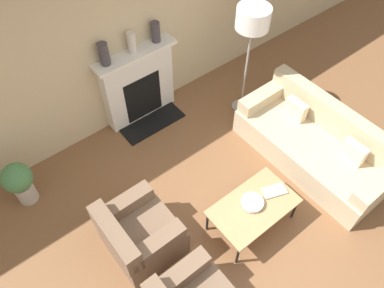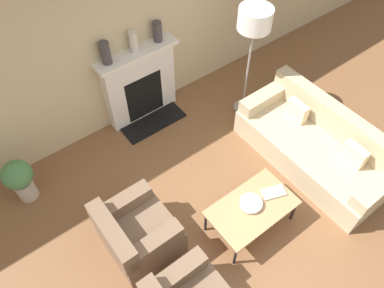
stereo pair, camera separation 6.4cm
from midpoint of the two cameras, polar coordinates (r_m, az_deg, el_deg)
ground_plane at (r=4.80m, az=8.33°, el=-14.29°), size 18.00×18.00×0.00m
wall_back at (r=5.14m, az=-11.36°, el=15.94°), size 18.00×0.06×2.90m
fireplace at (r=5.64m, az=-7.52°, el=8.87°), size 1.23×0.59×1.19m
couch at (r=5.45m, az=18.63°, el=-0.27°), size 0.94×2.17×0.81m
armchair_far at (r=4.48m, az=-7.94°, el=-13.45°), size 0.78×0.81×0.80m
coffee_table at (r=4.56m, az=9.54°, el=-9.64°), size 1.05×0.62×0.43m
bowl at (r=4.52m, az=9.36°, el=-8.94°), size 0.27×0.27×0.06m
book at (r=4.68m, az=12.69°, el=-7.20°), size 0.33×0.25×0.02m
floor_lamp at (r=5.16m, az=9.85°, el=17.58°), size 0.45×0.45×1.76m
mantel_vase_left at (r=5.03m, az=-12.69°, el=13.37°), size 0.13×0.13×0.31m
mantel_vase_center_left at (r=5.17m, az=-8.55°, el=15.17°), size 0.12×0.12×0.30m
mantel_vase_center_right at (r=5.33m, az=-4.92°, el=16.71°), size 0.12×0.12×0.29m
potted_plant at (r=5.18m, az=-24.53°, el=-4.80°), size 0.38×0.38×0.67m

